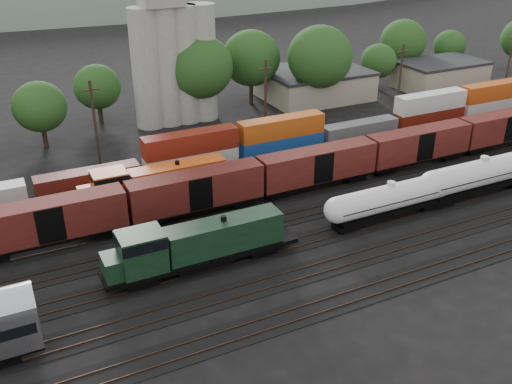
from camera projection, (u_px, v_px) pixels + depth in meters
name	position (u px, v px, depth m)	size (l,w,h in m)	color
ground	(259.00, 226.00, 61.19)	(600.00, 600.00, 0.00)	black
tracks	(259.00, 225.00, 61.17)	(180.00, 33.20, 0.20)	black
green_locomotive	(191.00, 245.00, 52.19)	(18.74, 3.31, 4.96)	black
tank_car_a	(390.00, 199.00, 61.30)	(16.25, 2.91, 4.26)	white
tank_car_b	(482.00, 174.00, 66.50)	(17.95, 3.21, 4.71)	white
orange_locomotive	(152.00, 183.00, 64.64)	(18.64, 3.11, 4.66)	black
boxcar_string	(317.00, 165.00, 67.92)	(169.00, 2.90, 4.20)	black
container_wall	(219.00, 151.00, 72.74)	(165.60, 2.60, 5.80)	black
grain_silo	(173.00, 52.00, 86.52)	(13.40, 5.00, 29.00)	#A09E93
industrial_sheds	(198.00, 105.00, 91.08)	(119.38, 17.26, 5.10)	#9E937F
tree_band	(144.00, 77.00, 87.68)	(167.15, 19.54, 14.29)	black
utility_poles	(186.00, 112.00, 76.17)	(122.20, 0.36, 12.00)	black
distant_hills	(73.00, 24.00, 289.08)	(860.00, 286.00, 130.00)	#59665B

